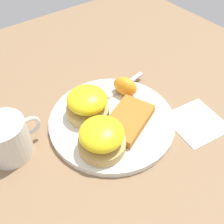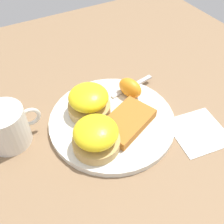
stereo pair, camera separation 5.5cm
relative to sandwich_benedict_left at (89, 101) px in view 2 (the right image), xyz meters
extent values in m
plane|color=#846647|center=(0.03, -0.04, -0.05)|extent=(1.10, 1.10, 0.00)
cylinder|color=silver|center=(0.03, -0.04, -0.04)|extent=(0.27, 0.27, 0.01)
cylinder|color=tan|center=(0.00, 0.00, -0.02)|extent=(0.09, 0.09, 0.02)
ellipsoid|color=yellow|center=(0.00, 0.00, 0.01)|extent=(0.09, 0.09, 0.04)
cylinder|color=tan|center=(-0.03, -0.09, -0.02)|extent=(0.09, 0.09, 0.02)
ellipsoid|color=yellow|center=(-0.03, -0.09, 0.01)|extent=(0.09, 0.09, 0.04)
cube|color=#B16826|center=(0.05, -0.07, -0.02)|extent=(0.14, 0.11, 0.02)
ellipsoid|color=orange|center=(0.11, 0.00, -0.01)|extent=(0.05, 0.07, 0.04)
cube|color=silver|center=(0.13, 0.02, -0.03)|extent=(0.12, 0.03, 0.00)
cube|color=silver|center=(-0.02, 0.00, -0.03)|extent=(0.05, 0.03, 0.00)
cylinder|color=silver|center=(-0.17, 0.01, 0.00)|extent=(0.08, 0.08, 0.08)
torus|color=silver|center=(-0.12, 0.01, 0.00)|extent=(0.04, 0.01, 0.04)
cube|color=white|center=(0.18, -0.15, -0.04)|extent=(0.12, 0.12, 0.00)
camera|label=1|loc=(-0.20, -0.35, 0.39)|focal=42.00mm
camera|label=2|loc=(-0.15, -0.38, 0.39)|focal=42.00mm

